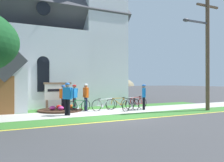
{
  "coord_description": "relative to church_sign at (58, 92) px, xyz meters",
  "views": [
    {
      "loc": [
        -5.08,
        -10.34,
        1.79
      ],
      "look_at": [
        1.9,
        3.77,
        1.84
      ],
      "focal_mm": 36.39,
      "sensor_mm": 36.0,
      "label": 1
    }
  ],
  "objects": [
    {
      "name": "ground",
      "position": [
        1.79,
        -0.02,
        -1.13
      ],
      "size": [
        140.0,
        140.0,
        0.0
      ],
      "primitive_type": "plane",
      "color": "#3D3D3F"
    },
    {
      "name": "sidewalk_slab",
      "position": [
        -0.77,
        -2.09,
        -1.13
      ],
      "size": [
        32.0,
        2.54,
        0.01
      ],
      "primitive_type": "cube",
      "color": "#B7B5AD",
      "rests_on": "ground"
    },
    {
      "name": "grass_verge",
      "position": [
        -0.77,
        -4.19,
        -1.13
      ],
      "size": [
        32.0,
        1.67,
        0.01
      ],
      "primitive_type": "cube",
      "color": "#38722D",
      "rests_on": "ground"
    },
    {
      "name": "church_lawn",
      "position": [
        -0.77,
        -0.0,
        -1.13
      ],
      "size": [
        24.0,
        1.64,
        0.01
      ],
      "primitive_type": "cube",
      "color": "#38722D",
      "rests_on": "ground"
    },
    {
      "name": "curb_paint_stripe",
      "position": [
        -0.77,
        -5.18,
        -1.13
      ],
      "size": [
        28.0,
        0.16,
        0.01
      ],
      "primitive_type": "cube",
      "color": "yellow",
      "rests_on": "ground"
    },
    {
      "name": "church_building",
      "position": [
        -0.36,
        5.9,
        4.01
      ],
      "size": [
        13.32,
        12.76,
        14.18
      ],
      "color": "silver",
      "rests_on": "ground"
    },
    {
      "name": "church_sign",
      "position": [
        0.0,
        0.0,
        0.0
      ],
      "size": [
        1.76,
        0.23,
        1.75
      ],
      "color": "#7F6047",
      "rests_on": "ground"
    },
    {
      "name": "flower_bed",
      "position": [
        0.01,
        -0.56,
        -1.06
      ],
      "size": [
        2.66,
        2.66,
        0.34
      ],
      "color": "#382319",
      "rests_on": "ground"
    },
    {
      "name": "bicycle_black",
      "position": [
        2.48,
        -1.53,
        -0.76
      ],
      "size": [
        1.72,
        0.35,
        0.78
      ],
      "color": "black",
      "rests_on": "ground"
    },
    {
      "name": "bicycle_yellow",
      "position": [
        3.7,
        -1.28,
        -0.76
      ],
      "size": [
        1.6,
        0.68,
        0.79
      ],
      "color": "black",
      "rests_on": "ground"
    },
    {
      "name": "bicycle_orange",
      "position": [
        0.89,
        -1.57,
        -0.77
      ],
      "size": [
        1.6,
        0.68,
        0.79
      ],
      "color": "black",
      "rests_on": "ground"
    },
    {
      "name": "bicycle_green",
      "position": [
        3.96,
        -2.39,
        -0.77
      ],
      "size": [
        1.63,
        0.71,
        0.78
      ],
      "color": "black",
      "rests_on": "ground"
    },
    {
      "name": "bicycle_white",
      "position": [
        4.71,
        -1.79,
        -0.75
      ],
      "size": [
        1.77,
        0.26,
        0.85
      ],
      "color": "black",
      "rests_on": "ground"
    },
    {
      "name": "cyclist_in_white_jersey",
      "position": [
        0.85,
        -0.75,
        -0.2
      ],
      "size": [
        0.53,
        0.55,
        1.61
      ],
      "color": "#2D2D33",
      "rests_on": "ground"
    },
    {
      "name": "cyclist_in_green_jersey",
      "position": [
        -0.07,
        -2.54,
        -0.1
      ],
      "size": [
        0.46,
        0.7,
        1.74
      ],
      "color": "black",
      "rests_on": "ground"
    },
    {
      "name": "cyclist_in_blue_jersey",
      "position": [
        4.94,
        -2.31,
        -0.2
      ],
      "size": [
        0.43,
        0.56,
        1.62
      ],
      "color": "black",
      "rests_on": "ground"
    },
    {
      "name": "cyclist_in_yellow_jersey",
      "position": [
        1.42,
        -1.25,
        -0.15
      ],
      "size": [
        0.27,
        0.79,
        1.68
      ],
      "color": "#191E38",
      "rests_on": "ground"
    },
    {
      "name": "cyclist_in_red_jersey",
      "position": [
        0.13,
        -0.86,
        -0.22
      ],
      "size": [
        0.44,
        0.63,
        1.59
      ],
      "color": "black",
      "rests_on": "ground"
    },
    {
      "name": "utility_pole",
      "position": [
        8.3,
        -4.28,
        3.22
      ],
      "size": [
        3.12,
        0.28,
        7.85
      ],
      "color": "brown",
      "rests_on": "ground"
    },
    {
      "name": "roadside_conifer",
      "position": [
        5.44,
        6.15,
        4.44
      ],
      "size": [
        4.38,
        4.38,
        8.62
      ],
      "color": "#4C3823",
      "rests_on": "ground"
    },
    {
      "name": "distant_hill",
      "position": [
        -3.11,
        72.35,
        -1.13
      ],
      "size": [
        104.84,
        41.06,
        16.78
      ],
      "primitive_type": "ellipsoid",
      "color": "#847A5B",
      "rests_on": "ground"
    }
  ]
}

